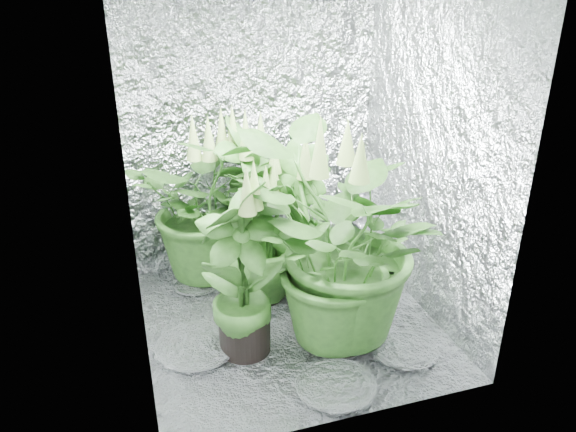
# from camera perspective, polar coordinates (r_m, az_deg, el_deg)

# --- Properties ---
(ground) EXTENTS (1.60, 1.60, 0.00)m
(ground) POSITION_cam_1_polar(r_m,az_deg,el_deg) (3.29, 0.14, -10.59)
(ground) COLOR silver
(ground) RESTS_ON ground
(walls) EXTENTS (1.62, 1.62, 2.00)m
(walls) POSITION_cam_1_polar(r_m,az_deg,el_deg) (2.84, 0.16, 6.16)
(walls) COLOR silver
(walls) RESTS_ON ground
(plant_a) EXTENTS (1.15, 1.15, 1.09)m
(plant_a) POSITION_cam_1_polar(r_m,az_deg,el_deg) (3.53, -8.09, 1.24)
(plant_a) COLOR black
(plant_a) RESTS_ON ground
(plant_b) EXTENTS (0.75, 0.75, 1.11)m
(plant_b) POSITION_cam_1_polar(r_m,az_deg,el_deg) (3.53, -3.81, 1.37)
(plant_b) COLOR black
(plant_b) RESTS_ON ground
(plant_c) EXTENTS (0.62, 0.62, 0.98)m
(plant_c) POSITION_cam_1_polar(r_m,az_deg,el_deg) (3.39, 0.93, -0.79)
(plant_c) COLOR black
(plant_c) RESTS_ON ground
(plant_d) EXTENTS (0.61, 0.61, 0.89)m
(plant_d) POSITION_cam_1_polar(r_m,az_deg,el_deg) (3.32, -2.80, -2.30)
(plant_d) COLOR black
(plant_d) RESTS_ON ground
(plant_e) EXTENTS (1.21, 1.21, 1.23)m
(plant_e) POSITION_cam_1_polar(r_m,az_deg,el_deg) (2.84, 5.71, -2.98)
(plant_e) COLOR black
(plant_e) RESTS_ON ground
(plant_f) EXTENTS (0.72, 0.72, 1.07)m
(plant_f) POSITION_cam_1_polar(r_m,az_deg,el_deg) (2.82, -4.68, -5.34)
(plant_f) COLOR black
(plant_f) RESTS_ON ground
(circulation_fan) EXTENTS (0.19, 0.29, 0.35)m
(circulation_fan) POSITION_cam_1_polar(r_m,az_deg,el_deg) (3.78, 6.76, -3.13)
(circulation_fan) COLOR black
(circulation_fan) RESTS_ON ground
(plant_label) EXTENTS (0.05, 0.04, 0.08)m
(plant_label) POSITION_cam_1_polar(r_m,az_deg,el_deg) (2.98, 6.91, -7.97)
(plant_label) COLOR white
(plant_label) RESTS_ON plant_e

